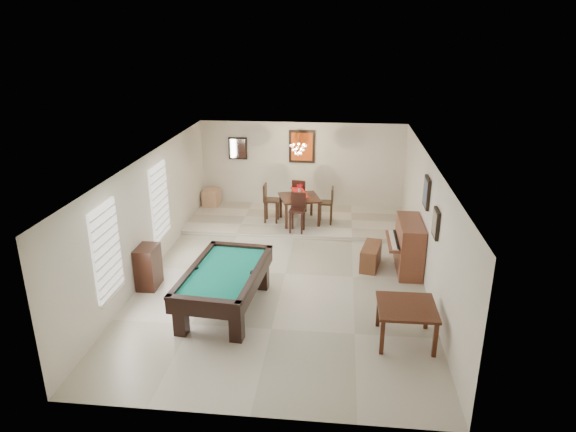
% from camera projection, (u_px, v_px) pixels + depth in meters
% --- Properties ---
extents(ground_plane, '(6.00, 9.00, 0.02)m').
position_uv_depth(ground_plane, '(285.00, 274.00, 11.42)').
color(ground_plane, beige).
extents(wall_back, '(6.00, 0.04, 2.60)m').
position_uv_depth(wall_back, '(302.00, 166.00, 15.17)').
color(wall_back, silver).
rests_on(wall_back, ground_plane).
extents(wall_front, '(6.00, 0.04, 2.60)m').
position_uv_depth(wall_front, '(247.00, 337.00, 6.76)').
color(wall_front, silver).
rests_on(wall_front, ground_plane).
extents(wall_left, '(0.04, 9.00, 2.60)m').
position_uv_depth(wall_left, '(149.00, 214.00, 11.26)').
color(wall_left, silver).
rests_on(wall_left, ground_plane).
extents(wall_right, '(0.04, 9.00, 2.60)m').
position_uv_depth(wall_right, '(428.00, 224.00, 10.67)').
color(wall_right, silver).
rests_on(wall_right, ground_plane).
extents(ceiling, '(6.00, 9.00, 0.04)m').
position_uv_depth(ceiling, '(285.00, 160.00, 10.52)').
color(ceiling, white).
rests_on(ceiling, wall_back).
extents(dining_step, '(6.00, 2.50, 0.12)m').
position_uv_depth(dining_step, '(298.00, 220.00, 14.43)').
color(dining_step, beige).
rests_on(dining_step, ground_plane).
extents(window_left_front, '(0.06, 1.00, 1.70)m').
position_uv_depth(window_left_front, '(107.00, 250.00, 9.17)').
color(window_left_front, white).
rests_on(window_left_front, wall_left).
extents(window_left_rear, '(0.06, 1.00, 1.70)m').
position_uv_depth(window_left_rear, '(160.00, 201.00, 11.78)').
color(window_left_rear, white).
rests_on(window_left_rear, wall_left).
extents(pool_table, '(1.53, 2.56, 0.82)m').
position_uv_depth(pool_table, '(225.00, 290.00, 9.84)').
color(pool_table, black).
rests_on(pool_table, ground_plane).
extents(square_table, '(1.01, 1.01, 0.69)m').
position_uv_depth(square_table, '(405.00, 323.00, 8.86)').
color(square_table, '#37190D').
rests_on(square_table, ground_plane).
extents(upright_piano, '(0.78, 1.39, 1.16)m').
position_uv_depth(upright_piano, '(403.00, 246.00, 11.43)').
color(upright_piano, brown).
rests_on(upright_piano, ground_plane).
extents(piano_bench, '(0.54, 0.98, 0.51)m').
position_uv_depth(piano_bench, '(371.00, 256.00, 11.68)').
color(piano_bench, brown).
rests_on(piano_bench, ground_plane).
extents(apothecary_chest, '(0.40, 0.60, 0.90)m').
position_uv_depth(apothecary_chest, '(148.00, 267.00, 10.70)').
color(apothecary_chest, black).
rests_on(apothecary_chest, ground_plane).
extents(dining_table, '(1.26, 1.26, 0.84)m').
position_uv_depth(dining_table, '(299.00, 207.00, 14.00)').
color(dining_table, black).
rests_on(dining_table, dining_step).
extents(flower_vase, '(0.17, 0.17, 0.25)m').
position_uv_depth(flower_vase, '(300.00, 188.00, 13.81)').
color(flower_vase, red).
rests_on(flower_vase, dining_table).
extents(dining_chair_south, '(0.42, 0.42, 1.03)m').
position_uv_depth(dining_chair_south, '(297.00, 213.00, 13.28)').
color(dining_chair_south, black).
rests_on(dining_chair_south, dining_step).
extents(dining_chair_north, '(0.42, 0.42, 1.03)m').
position_uv_depth(dining_chair_north, '(300.00, 196.00, 14.63)').
color(dining_chair_north, black).
rests_on(dining_chair_north, dining_step).
extents(dining_chair_west, '(0.40, 0.40, 1.06)m').
position_uv_depth(dining_chair_west, '(271.00, 203.00, 14.00)').
color(dining_chair_west, black).
rests_on(dining_chair_west, dining_step).
extents(dining_chair_east, '(0.38, 0.38, 1.01)m').
position_uv_depth(dining_chair_east, '(326.00, 205.00, 13.88)').
color(dining_chair_east, black).
rests_on(dining_chair_east, dining_step).
extents(corner_bench, '(0.48, 0.58, 0.48)m').
position_uv_depth(corner_bench, '(212.00, 197.00, 15.39)').
color(corner_bench, tan).
rests_on(corner_bench, dining_step).
extents(chandelier, '(0.44, 0.44, 0.60)m').
position_uv_depth(chandelier, '(298.00, 146.00, 13.64)').
color(chandelier, '#FFE5B2').
rests_on(chandelier, ceiling).
extents(back_painting, '(0.75, 0.06, 0.95)m').
position_uv_depth(back_painting, '(302.00, 147.00, 14.92)').
color(back_painting, '#D84C14').
rests_on(back_painting, wall_back).
extents(back_mirror, '(0.55, 0.06, 0.65)m').
position_uv_depth(back_mirror, '(238.00, 148.00, 15.14)').
color(back_mirror, white).
rests_on(back_mirror, wall_back).
extents(right_picture_upper, '(0.06, 0.55, 0.65)m').
position_uv_depth(right_picture_upper, '(427.00, 192.00, 10.75)').
color(right_picture_upper, slate).
rests_on(right_picture_upper, wall_right).
extents(right_picture_lower, '(0.06, 0.45, 0.55)m').
position_uv_depth(right_picture_lower, '(436.00, 223.00, 9.60)').
color(right_picture_lower, gray).
rests_on(right_picture_lower, wall_right).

